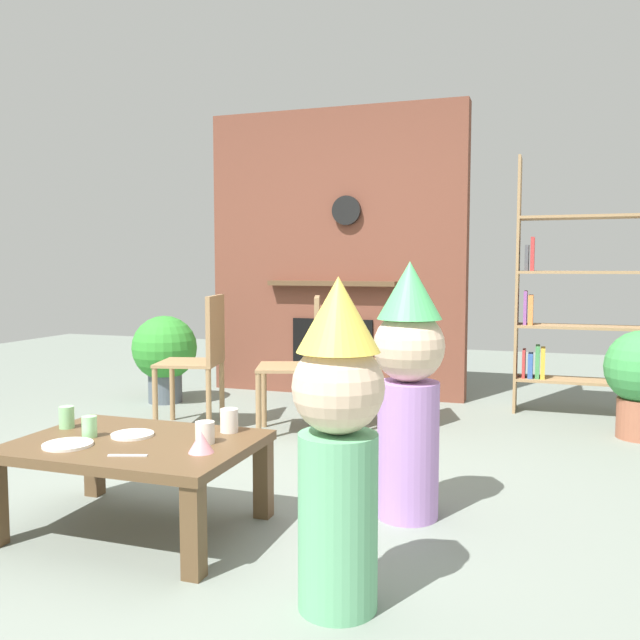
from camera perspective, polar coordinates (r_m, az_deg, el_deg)
The scene contains 18 objects.
ground_plane at distance 3.30m, azimuth -4.85°, elevation -14.84°, with size 12.00×12.00×0.00m, color gray.
brick_fireplace_feature at distance 5.71m, azimuth 1.36°, elevation 5.60°, with size 2.20×0.28×2.40m.
bookshelf at distance 5.26m, azimuth 20.51°, elevation 1.71°, with size 0.90×0.28×1.90m.
coffee_table at distance 2.93m, azimuth -15.42°, elevation -10.94°, with size 0.97×0.70×0.38m.
paper_cup_near_left at distance 2.96m, azimuth -7.73°, elevation -8.46°, with size 0.08×0.08×0.10m, color silver.
paper_cup_near_right at distance 2.80m, azimuth -9.76°, elevation -9.41°, with size 0.08×0.08×0.09m, color silver.
paper_cup_center at distance 3.01m, azimuth -19.02°, elevation -8.57°, with size 0.06×0.06×0.09m, color #8CD18C.
paper_cup_far_left at distance 3.21m, azimuth -20.74°, elevation -7.74°, with size 0.07×0.07×0.10m, color #8CD18C.
paper_plate_front at distance 2.98m, azimuth -15.65°, elevation -9.37°, with size 0.18×0.18×0.01m, color white.
paper_plate_rear at distance 2.91m, azimuth -20.66°, elevation -9.88°, with size 0.20×0.20×0.01m, color white.
birthday_cake_slice at distance 2.67m, azimuth -10.06°, elevation -10.18°, with size 0.10×0.10×0.08m, color pink.
table_fork at distance 2.69m, azimuth -16.05°, elevation -11.01°, with size 0.15×0.02×0.01m, color silver.
child_with_cone_hat at distance 2.15m, azimuth 1.55°, elevation -9.82°, with size 0.30×0.30×1.07m.
child_in_pink at distance 2.94m, azimuth 7.55°, elevation -5.37°, with size 0.31×0.31×1.12m.
dining_chair_left at distance 4.61m, azimuth -9.98°, elevation -2.76°, with size 0.48×0.48×0.90m.
dining_chair_middle at distance 4.36m, azimuth -1.47°, elevation -3.11°, with size 0.50×0.50×0.90m.
dining_chair_right at distance 4.53m, azimuth 6.15°, elevation -2.84°, with size 0.50×0.50×0.90m.
potted_plant_short at distance 5.52m, azimuth -13.08°, elevation -2.67°, with size 0.52×0.52×0.70m.
Camera 1 is at (1.25, -2.85, 1.10)m, focal length 37.63 mm.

